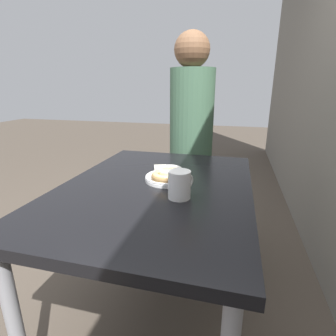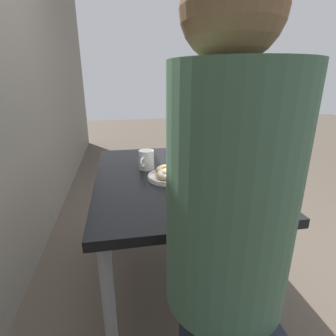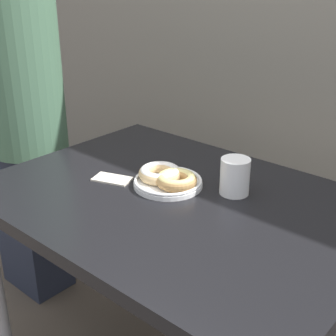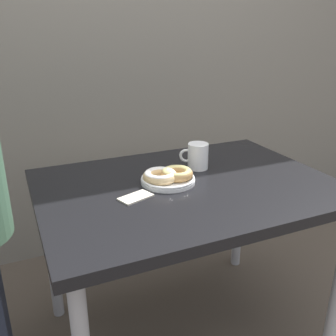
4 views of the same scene
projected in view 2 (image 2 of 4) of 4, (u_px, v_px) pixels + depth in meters
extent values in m
plane|color=#4C4238|center=(204.00, 277.00, 1.70)|extent=(14.00, 14.00, 0.00)
cube|color=black|center=(172.00, 178.00, 1.43)|extent=(1.13, 0.82, 0.04)
cylinder|color=#99999E|center=(273.00, 291.00, 1.14)|extent=(0.05, 0.05, 0.69)
cylinder|color=#99999E|center=(202.00, 195.00, 2.08)|extent=(0.05, 0.05, 0.69)
cylinder|color=#99999E|center=(110.00, 316.00, 1.02)|extent=(0.05, 0.05, 0.69)
cylinder|color=#99999E|center=(113.00, 202.00, 1.96)|extent=(0.05, 0.05, 0.69)
cylinder|color=white|center=(168.00, 178.00, 1.36)|extent=(0.21, 0.21, 0.01)
torus|color=white|center=(168.00, 175.00, 1.35)|extent=(0.21, 0.21, 0.01)
torus|color=#B2844C|center=(167.00, 171.00, 1.38)|extent=(0.13, 0.13, 0.04)
torus|color=#E0D17F|center=(167.00, 170.00, 1.38)|extent=(0.12, 0.12, 0.03)
torus|color=#D6B27A|center=(169.00, 175.00, 1.32)|extent=(0.16, 0.16, 0.04)
torus|color=white|center=(169.00, 174.00, 1.31)|extent=(0.15, 0.15, 0.03)
cylinder|color=white|center=(146.00, 160.00, 1.49)|extent=(0.09, 0.09, 0.11)
cylinder|color=#382114|center=(146.00, 151.00, 1.47)|extent=(0.07, 0.07, 0.00)
torus|color=white|center=(143.00, 162.00, 1.45)|extent=(0.06, 0.04, 0.06)
cylinder|color=#42664C|center=(230.00, 195.00, 0.62)|extent=(0.30, 0.30, 0.59)
sphere|color=brown|center=(233.00, 8.00, 0.54)|extent=(0.23, 0.23, 0.23)
cube|color=beige|center=(192.00, 190.00, 1.22)|extent=(0.13, 0.10, 0.01)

